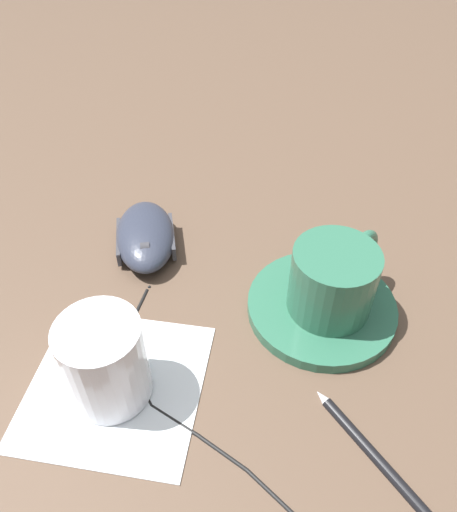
{
  "coord_description": "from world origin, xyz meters",
  "views": [
    {
      "loc": [
        -0.25,
        -0.09,
        0.37
      ],
      "look_at": [
        0.07,
        0.04,
        0.03
      ],
      "focal_mm": 35.0,
      "sensor_mm": 36.0,
      "label": 1
    }
  ],
  "objects_px": {
    "computer_mouse": "(145,236)",
    "drinking_glass": "(105,361)",
    "saucer": "(321,307)",
    "pen": "(387,467)",
    "coffee_cup": "(334,279)"
  },
  "relations": [
    {
      "from": "computer_mouse",
      "to": "pen",
      "type": "bearing_deg",
      "value": -117.41
    },
    {
      "from": "computer_mouse",
      "to": "drinking_glass",
      "type": "distance_m",
      "value": 0.17
    },
    {
      "from": "saucer",
      "to": "pen",
      "type": "bearing_deg",
      "value": -147.27
    },
    {
      "from": "saucer",
      "to": "computer_mouse",
      "type": "bearing_deg",
      "value": 85.5
    },
    {
      "from": "coffee_cup",
      "to": "drinking_glass",
      "type": "height_order",
      "value": "drinking_glass"
    },
    {
      "from": "coffee_cup",
      "to": "saucer",
      "type": "bearing_deg",
      "value": 106.79
    },
    {
      "from": "drinking_glass",
      "to": "saucer",
      "type": "bearing_deg",
      "value": -42.86
    },
    {
      "from": "computer_mouse",
      "to": "drinking_glass",
      "type": "xyz_separation_m",
      "value": [
        -0.16,
        -0.06,
        0.02
      ]
    },
    {
      "from": "saucer",
      "to": "pen",
      "type": "distance_m",
      "value": 0.15
    },
    {
      "from": "drinking_glass",
      "to": "pen",
      "type": "xyz_separation_m",
      "value": [
        0.02,
        -0.22,
        -0.04
      ]
    },
    {
      "from": "saucer",
      "to": "drinking_glass",
      "type": "relative_size",
      "value": 1.77
    },
    {
      "from": "pen",
      "to": "coffee_cup",
      "type": "bearing_deg",
      "value": 30.36
    },
    {
      "from": "drinking_glass",
      "to": "computer_mouse",
      "type": "bearing_deg",
      "value": 19.6
    },
    {
      "from": "coffee_cup",
      "to": "computer_mouse",
      "type": "height_order",
      "value": "coffee_cup"
    },
    {
      "from": "saucer",
      "to": "drinking_glass",
      "type": "distance_m",
      "value": 0.2
    }
  ]
}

